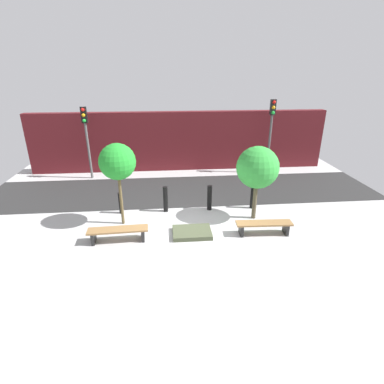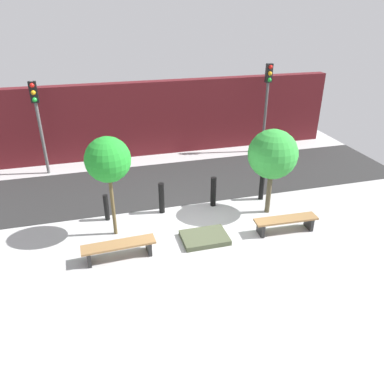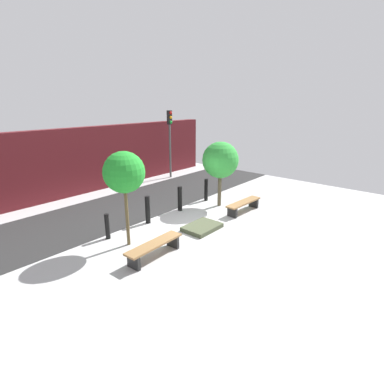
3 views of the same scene
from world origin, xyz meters
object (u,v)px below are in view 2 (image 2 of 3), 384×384
Objects in this scene: planter_bed at (205,238)px; bollard_far_left at (106,208)px; traffic_light_west at (37,112)px; bollard_right at (262,186)px; tree_behind_right_bench at (273,155)px; bench_left at (119,247)px; bollard_center at (213,192)px; tree_behind_left_bench at (108,160)px; bollard_left at (162,198)px; traffic_light_mid_west at (267,93)px; bench_right at (286,222)px.

bollard_far_left is at bearing 144.19° from planter_bed.
traffic_light_west is (-2.06, 4.34, 2.08)m from bollard_far_left.
bollard_right is at bearing -30.45° from traffic_light_west.
tree_behind_right_bench is 3.22× the size of bollard_far_left.
bench_left is at bearing -85.16° from bollard_far_left.
bollard_right is (1.77, 0.00, -0.01)m from bollard_center.
bollard_center is at bearing 14.69° from tree_behind_left_bench.
planter_bed is 2.16m from bollard_left.
tree_behind_right_bench reaches higher than bench_left.
tree_behind_left_bench is (0.00, 1.24, 2.04)m from bench_left.
bollard_center is (3.55, 0.00, 0.09)m from bollard_far_left.
bollard_left is 0.29× the size of traffic_light_west.
bollard_far_left reaches higher than bench_left.
traffic_light_mid_west reaches higher than bollard_right.
tree_behind_left_bench is (-4.96, 1.24, 2.05)m from bench_right.
bollard_right is at bearing 35.81° from planter_bed.
bench_right is 2.50m from planter_bed.
bench_left is at bearing -90.00° from tree_behind_left_bench.
tree_behind_right_bench is at bearing -35.94° from traffic_light_west.
bench_right is 0.64× the size of tree_behind_left_bench.
traffic_light_west reaches higher than bench_left.
bollard_far_left is 0.83× the size of bollard_left.
bollard_far_left reaches higher than planter_bed.
bollard_far_left is (-0.18, 2.12, 0.10)m from bench_left.
bollard_center is 6.18m from traffic_light_mid_west.
bench_right is 2.66m from bollard_center.
bollard_center is at bearing 151.02° from tree_behind_right_bench.
tree_behind_right_bench is (4.96, 1.24, 1.69)m from bench_left.
traffic_light_mid_west is at bearing 37.73° from bollard_left.
tree_behind_left_bench is at bearing -66.78° from traffic_light_west.
bollard_left is at bearing 28.98° from tree_behind_left_bench.
bollard_far_left is 0.84× the size of bollard_center.
tree_behind_right_bench is at bearing 0.00° from tree_behind_left_bench.
tree_behind_left_bench reaches higher than bench_left.
bollard_far_left is 0.24× the size of traffic_light_west.
tree_behind_left_bench is at bearing -151.02° from bollard_left.
tree_behind_left_bench is at bearing 157.33° from planter_bed.
traffic_light_west is at bearing -180.00° from traffic_light_mid_west.
traffic_light_west is at bearing 149.55° from bollard_right.
bench_left is 0.55× the size of traffic_light_west.
planter_bed is 0.47× the size of tree_behind_right_bench.
bollard_right is 0.26× the size of traffic_light_mid_west.
bench_right is 0.50× the size of traffic_light_mid_west.
bollard_right is at bearing 0.00° from bollard_left.
planter_bed is 2.16m from bollard_center.
tree_behind_left_bench reaches higher than planter_bed.
planter_bed is at bearing -35.81° from bollard_far_left.
bench_left is 1.49× the size of planter_bed.
bench_left is 1.91× the size of bollard_center.
traffic_light_mid_west is at bearing 64.59° from bollard_right.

